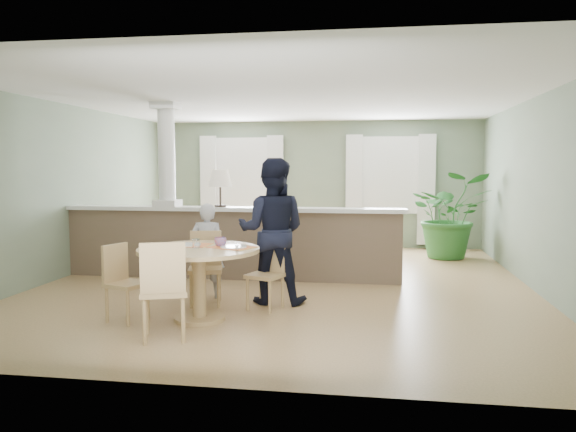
% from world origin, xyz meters
% --- Properties ---
extents(ground, '(8.00, 8.00, 0.00)m').
position_xyz_m(ground, '(0.00, 0.00, 0.00)').
color(ground, tan).
rests_on(ground, ground).
extents(room_shell, '(7.02, 8.02, 2.71)m').
position_xyz_m(room_shell, '(-0.03, 0.63, 1.81)').
color(room_shell, gray).
rests_on(room_shell, ground).
extents(pony_wall, '(5.32, 0.38, 2.70)m').
position_xyz_m(pony_wall, '(-0.99, 0.20, 0.71)').
color(pony_wall, brown).
rests_on(pony_wall, ground).
extents(sofa, '(3.26, 2.13, 0.89)m').
position_xyz_m(sofa, '(-1.06, 1.73, 0.44)').
color(sofa, '#88684A').
rests_on(sofa, ground).
extents(houseplant, '(1.48, 1.29, 1.62)m').
position_xyz_m(houseplant, '(2.70, 2.75, 0.81)').
color(houseplant, '#276327').
rests_on(houseplant, ground).
extents(dining_table, '(1.35, 1.35, 0.93)m').
position_xyz_m(dining_table, '(-0.64, -2.14, 0.65)').
color(dining_table, tan).
rests_on(dining_table, ground).
extents(chair_far_boy, '(0.50, 0.50, 0.91)m').
position_xyz_m(chair_far_boy, '(-0.81, -1.37, 0.50)').
color(chair_far_boy, tan).
rests_on(chair_far_boy, ground).
extents(chair_far_man, '(0.49, 0.49, 0.85)m').
position_xyz_m(chair_far_man, '(0.01, -1.48, 0.47)').
color(chair_far_man, tan).
rests_on(chair_far_man, ground).
extents(chair_near, '(0.58, 0.58, 1.00)m').
position_xyz_m(chair_near, '(-0.75, -2.94, 0.55)').
color(chair_near, tan).
rests_on(chair_near, ground).
extents(chair_side, '(0.49, 0.49, 0.86)m').
position_xyz_m(chair_side, '(-1.50, -2.28, 0.47)').
color(chair_side, tan).
rests_on(chair_side, ground).
extents(child_person, '(0.48, 0.34, 1.25)m').
position_xyz_m(child_person, '(-0.88, -1.07, 0.63)').
color(child_person, '#AAA9AF').
rests_on(child_person, ground).
extents(man_person, '(0.90, 0.71, 1.83)m').
position_xyz_m(man_person, '(0.01, -1.21, 0.92)').
color(man_person, black).
rests_on(man_person, ground).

